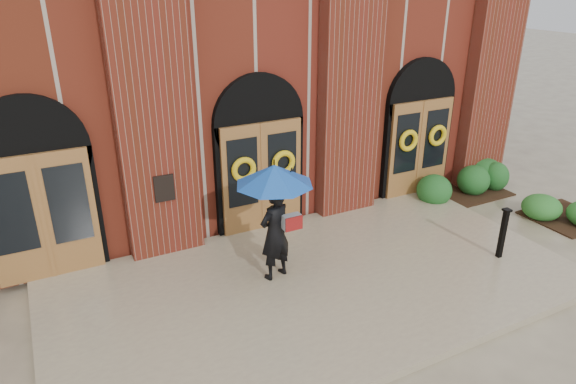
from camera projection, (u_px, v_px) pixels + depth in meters
ground at (322, 291)px, 9.81m from camera, size 90.00×90.00×0.00m
landing at (319, 284)px, 9.90m from camera, size 10.00×5.30×0.15m
church_building at (178, 47)px, 15.60m from camera, size 16.20×12.53×7.00m
man_with_umbrella at (275, 200)px, 9.39m from camera, size 1.79×1.79×2.31m
metal_post at (503, 232)px, 10.48m from camera, size 0.16×0.16×1.10m
hedge_wall_right at (455, 184)px, 13.74m from camera, size 2.96×1.18×0.76m
hedge_front_right at (569, 208)px, 12.60m from camera, size 1.60×1.37×0.57m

